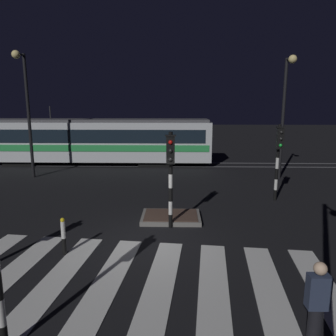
{
  "coord_description": "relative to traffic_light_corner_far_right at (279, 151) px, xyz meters",
  "views": [
    {
      "loc": [
        1.01,
        -9.41,
        4.25
      ],
      "look_at": [
        0.64,
        4.92,
        1.4
      ],
      "focal_mm": 34.19,
      "sensor_mm": 36.0,
      "label": 1
    }
  ],
  "objects": [
    {
      "name": "bollard_island_edge",
      "position": [
        -7.68,
        -5.44,
        -1.69
      ],
      "size": [
        0.12,
        0.12,
        1.11
      ],
      "color": "black",
      "rests_on": "ground"
    },
    {
      "name": "traffic_light_corner_far_right",
      "position": [
        0.0,
        0.0,
        0.0
      ],
      "size": [
        0.36,
        0.42,
        3.41
      ],
      "color": "black",
      "rests_on": "ground"
    },
    {
      "name": "pedestrian_waiting_at_kerb",
      "position": [
        -2.09,
        -9.03,
        -1.38
      ],
      "size": [
        0.36,
        0.24,
        1.71
      ],
      "color": "black",
      "rests_on": "ground"
    },
    {
      "name": "street_lamp_trackside_right",
      "position": [
        1.56,
        4.26,
        2.09
      ],
      "size": [
        0.44,
        1.21,
        6.79
      ],
      "color": "black",
      "rests_on": "ground"
    },
    {
      "name": "ground_plane",
      "position": [
        -5.49,
        -4.52,
        -2.25
      ],
      "size": [
        120.0,
        120.0,
        0.0
      ],
      "primitive_type": "plane",
      "color": "black"
    },
    {
      "name": "rail_near",
      "position": [
        -5.49,
        7.93,
        -2.24
      ],
      "size": [
        80.0,
        0.12,
        0.03
      ],
      "primitive_type": "cube",
      "color": "#59595E",
      "rests_on": "ground"
    },
    {
      "name": "tram",
      "position": [
        -10.76,
        8.64,
        -0.5
      ],
      "size": [
        17.52,
        2.58,
        4.15
      ],
      "color": "silver",
      "rests_on": "ground"
    },
    {
      "name": "traffic_island",
      "position": [
        -4.66,
        -2.48,
        -2.16
      ],
      "size": [
        2.2,
        1.57,
        0.18
      ],
      "color": "slate",
      "rests_on": "ground"
    },
    {
      "name": "traffic_light_median_centre",
      "position": [
        -4.66,
        -3.37,
        -0.03
      ],
      "size": [
        0.36,
        0.42,
        3.36
      ],
      "color": "black",
      "rests_on": "ground"
    },
    {
      "name": "street_lamp_trackside_left",
      "position": [
        -12.97,
        4.21,
        2.24
      ],
      "size": [
        0.44,
        1.21,
        7.07
      ],
      "color": "black",
      "rests_on": "ground"
    },
    {
      "name": "rail_far",
      "position": [
        -5.49,
        9.37,
        -2.24
      ],
      "size": [
        80.0,
        0.12,
        0.03
      ],
      "primitive_type": "cube",
      "color": "#59595E",
      "rests_on": "ground"
    },
    {
      "name": "crosswalk_zebra",
      "position": [
        -5.49,
        -6.84,
        -2.24
      ],
      "size": [
        10.07,
        5.49,
        0.02
      ],
      "color": "silver",
      "rests_on": "ground"
    }
  ]
}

